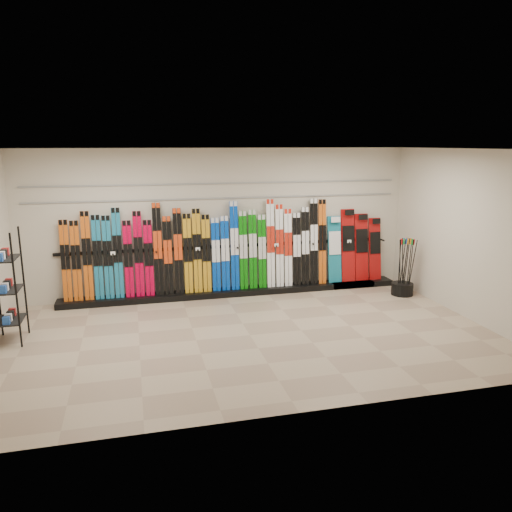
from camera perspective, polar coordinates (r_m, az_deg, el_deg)
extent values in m
plane|color=gray|center=(8.32, -0.69, -9.04)|extent=(8.00, 8.00, 0.00)
plane|color=beige|center=(10.29, -3.94, 3.86)|extent=(8.00, 0.00, 8.00)
plane|color=beige|center=(9.61, 23.19, 2.21)|extent=(0.00, 5.00, 5.00)
plane|color=silver|center=(7.72, -0.75, 12.11)|extent=(8.00, 8.00, 0.00)
cube|color=black|center=(10.45, -2.39, -4.10)|extent=(8.00, 0.40, 0.12)
cube|color=#C65414|center=(10.14, -20.93, -0.54)|extent=(0.17, 0.16, 1.57)
cube|color=#C65414|center=(10.12, -19.86, -0.55)|extent=(0.17, 0.15, 1.54)
cube|color=#C65414|center=(10.08, -18.75, -0.01)|extent=(0.17, 0.17, 1.71)
cube|color=#18698E|center=(10.07, -17.65, -0.17)|extent=(0.17, 0.16, 1.64)
cube|color=#18698E|center=(10.06, -16.57, -0.16)|extent=(0.17, 0.16, 1.62)
cube|color=#18698E|center=(10.05, -15.52, 0.30)|extent=(0.17, 0.17, 1.76)
cube|color=#BC002B|center=(10.06, -14.38, -0.35)|extent=(0.17, 0.15, 1.51)
cube|color=#BC002B|center=(10.05, -13.27, 0.20)|extent=(0.17, 0.17, 1.69)
cube|color=#BC002B|center=(10.06, -12.16, -0.25)|extent=(0.17, 0.15, 1.51)
cube|color=black|center=(10.05, -11.15, 0.74)|extent=(0.17, 0.18, 1.84)
cube|color=black|center=(10.08, -10.03, 0.04)|extent=(0.17, 0.16, 1.57)
cube|color=black|center=(10.08, -8.89, 0.53)|extent=(0.17, 0.17, 1.72)
cube|color=#C48D1B|center=(10.11, -7.79, 0.26)|extent=(0.17, 0.16, 1.60)
cube|color=#C48D1B|center=(10.12, -6.74, 0.58)|extent=(0.17, 0.17, 1.70)
cube|color=#C48D1B|center=(10.15, -5.69, 0.29)|extent=(0.17, 0.16, 1.57)
cube|color=#043EB8|center=(10.19, -4.60, 0.15)|extent=(0.17, 0.15, 1.50)
cube|color=#043EB8|center=(10.22, -3.53, 0.29)|extent=(0.17, 0.15, 1.53)
cube|color=#043EB8|center=(10.24, -2.47, 1.16)|extent=(0.17, 0.18, 1.82)
cube|color=#0A6C09|center=(10.29, -1.45, 0.64)|extent=(0.17, 0.16, 1.62)
cube|color=#0A6C09|center=(10.33, -0.37, 0.75)|extent=(0.17, 0.16, 1.64)
cube|color=#0A6C09|center=(10.38, 0.70, 0.51)|extent=(0.17, 0.15, 1.53)
cube|color=white|center=(10.41, 1.69, 1.42)|extent=(0.17, 0.18, 1.84)
cube|color=white|center=(10.47, 2.72, 1.17)|extent=(0.17, 0.17, 1.73)
cube|color=white|center=(10.53, 3.70, 0.95)|extent=(0.17, 0.16, 1.63)
cube|color=black|center=(10.60, 4.69, 0.76)|extent=(0.17, 0.15, 1.54)
cube|color=black|center=(10.65, 5.66, 1.11)|extent=(0.17, 0.16, 1.66)
cube|color=black|center=(10.71, 6.63, 1.62)|extent=(0.17, 0.18, 1.83)
cube|color=#C65414|center=(10.78, 7.59, 1.61)|extent=(0.17, 0.18, 1.81)
cube|color=#14728C|center=(10.97, 8.96, 0.76)|extent=(0.30, 0.22, 1.44)
cube|color=#990C0C|center=(11.09, 10.48, 1.20)|extent=(0.31, 0.24, 1.57)
cube|color=#990C0C|center=(11.23, 11.97, 0.99)|extent=(0.30, 0.23, 1.47)
cube|color=#990C0C|center=(11.37, 13.43, 0.80)|extent=(0.27, 0.21, 1.36)
cube|color=black|center=(8.72, -26.65, -3.17)|extent=(0.40, 0.60, 1.80)
cylinder|color=black|center=(10.84, 16.36, -3.63)|extent=(0.45, 0.45, 0.25)
cylinder|color=black|center=(10.65, 16.05, -1.20)|extent=(0.10, 0.15, 1.17)
cylinder|color=black|center=(10.71, 16.79, -1.18)|extent=(0.14, 0.10, 1.17)
cylinder|color=black|center=(10.74, 16.41, -1.11)|extent=(0.08, 0.05, 1.18)
cylinder|color=black|center=(10.68, 17.23, -1.24)|extent=(0.04, 0.13, 1.18)
cylinder|color=black|center=(10.64, 16.12, -1.22)|extent=(0.16, 0.13, 1.17)
cylinder|color=black|center=(10.80, 16.65, -1.05)|extent=(0.03, 0.14, 1.18)
cylinder|color=black|center=(10.73, 16.66, -1.14)|extent=(0.07, 0.04, 1.18)
cylinder|color=black|center=(10.66, 16.38, -1.21)|extent=(0.04, 0.10, 1.18)
cylinder|color=black|center=(10.66, 17.42, -1.28)|extent=(0.08, 0.15, 1.17)
cylinder|color=black|center=(10.73, 17.08, -1.17)|extent=(0.02, 0.09, 1.18)
cube|color=gray|center=(10.21, -3.96, 6.62)|extent=(7.60, 0.02, 0.03)
cube|color=gray|center=(10.18, -3.99, 8.29)|extent=(7.60, 0.02, 0.03)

